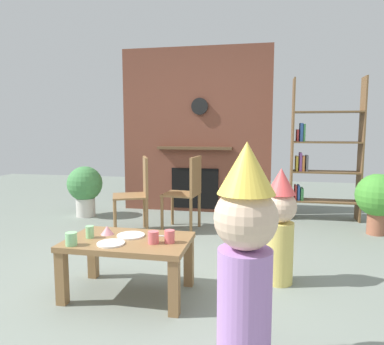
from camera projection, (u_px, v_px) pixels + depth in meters
The scene contains 18 objects.
ground_plane at pixel (164, 281), 2.94m from camera, with size 12.00×12.00×0.00m, color gray.
brick_fireplace_feature at pixel (196, 131), 5.37m from camera, with size 2.20×0.28×2.40m.
bookshelf at pixel (320, 155), 4.88m from camera, with size 0.90×0.28×1.90m.
coffee_table at pixel (129, 249), 2.68m from camera, with size 0.90×0.57×0.42m.
paper_cup_near_left at pixel (90, 232), 2.69m from camera, with size 0.06×0.06×0.09m, color #8CD18C.
paper_cup_near_right at pixel (71, 239), 2.52m from camera, with size 0.08×0.08×0.09m, color #8CD18C.
paper_cup_center at pixel (170, 236), 2.58m from camera, with size 0.07×0.07×0.09m, color #E5666B.
paper_cup_far_left at pixel (153, 237), 2.56m from camera, with size 0.08×0.08×0.09m, color #E5666B.
paper_plate_front at pixel (131, 235), 2.74m from camera, with size 0.21×0.21×0.01m, color white.
paper_plate_rear at pixel (111, 243), 2.55m from camera, with size 0.19×0.19×0.01m, color white.
birthday_cake_slice at pixel (107, 230), 2.78m from camera, with size 0.10×0.10×0.07m, color pink.
table_fork at pixel (158, 236), 2.74m from camera, with size 0.15×0.02×0.01m, color silver.
child_with_cone_hat at pixel (245, 251), 1.83m from camera, with size 0.32×0.32×1.17m.
child_in_pink at pixel (280, 223), 2.87m from camera, with size 0.26×0.26×0.93m.
dining_chair_left at pixel (138, 190), 4.30m from camera, with size 0.52×0.52×0.90m.
dining_chair_middle at pixel (188, 189), 4.38m from camera, with size 0.44×0.44×0.90m.
potted_plant_tall at pixel (378, 197), 4.20m from camera, with size 0.50×0.50×0.71m.
potted_plant_short at pixel (85, 187), 5.09m from camera, with size 0.49×0.49×0.71m.
Camera 1 is at (0.77, -2.72, 1.23)m, focal length 33.93 mm.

